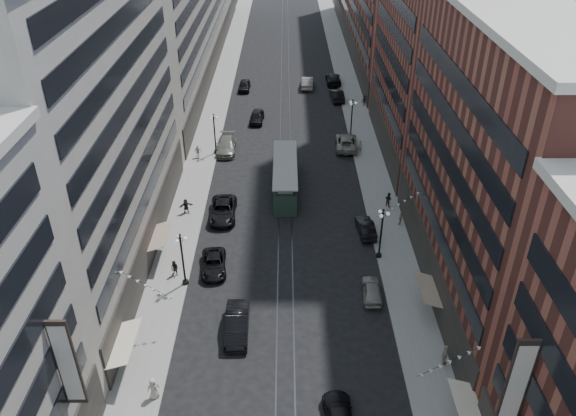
{
  "coord_description": "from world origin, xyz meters",
  "views": [
    {
      "loc": [
        0.06,
        -12.22,
        33.44
      ],
      "look_at": [
        0.28,
        33.3,
        5.0
      ],
      "focal_mm": 35.0,
      "sensor_mm": 36.0,
      "label": 1
    }
  ],
  "objects_px": {
    "car_4": "(372,290)",
    "pedestrian_extra_1": "(400,218)",
    "pedestrian_4": "(445,355)",
    "car_8": "(226,145)",
    "car_9": "(244,86)",
    "car_2": "(214,264)",
    "car_11": "(346,142)",
    "car_7": "(223,210)",
    "streetcar": "(285,178)",
    "lamppost_sw_mid": "(215,132)",
    "car_5": "(237,324)",
    "car_10": "(366,228)",
    "car_extra_0": "(337,95)",
    "pedestrian_1": "(153,388)",
    "lamppost_se_mid": "(352,117)",
    "car_12": "(333,79)",
    "car_13": "(257,117)",
    "pedestrian_6": "(198,152)",
    "car_14": "(307,83)",
    "pedestrian_9": "(364,101)",
    "pedestrian_8": "(360,146)",
    "pedestrian_7": "(388,199)",
    "lamppost_sw_far": "(182,258)",
    "pedestrian_5": "(186,206)",
    "pedestrian_2": "(175,268)",
    "lamppost_se_far": "(381,232)"
  },
  "relations": [
    {
      "from": "car_10",
      "to": "car_8",
      "type": "bearing_deg",
      "value": -54.96
    },
    {
      "from": "pedestrian_1",
      "to": "car_7",
      "type": "distance_m",
      "value": 24.53
    },
    {
      "from": "lamppost_sw_mid",
      "to": "car_5",
      "type": "relative_size",
      "value": 1.02
    },
    {
      "from": "streetcar",
      "to": "car_10",
      "type": "bearing_deg",
      "value": -47.81
    },
    {
      "from": "car_5",
      "to": "pedestrian_5",
      "type": "bearing_deg",
      "value": 109.61
    },
    {
      "from": "lamppost_se_mid",
      "to": "car_12",
      "type": "bearing_deg",
      "value": 92.05
    },
    {
      "from": "car_13",
      "to": "lamppost_sw_mid",
      "type": "bearing_deg",
      "value": -111.29
    },
    {
      "from": "pedestrian_4",
      "to": "car_12",
      "type": "relative_size",
      "value": 0.32
    },
    {
      "from": "pedestrian_1",
      "to": "pedestrian_2",
      "type": "bearing_deg",
      "value": -111.0
    },
    {
      "from": "pedestrian_9",
      "to": "pedestrian_6",
      "type": "bearing_deg",
      "value": -167.72
    },
    {
      "from": "car_4",
      "to": "pedestrian_extra_1",
      "type": "height_order",
      "value": "pedestrian_extra_1"
    },
    {
      "from": "pedestrian_1",
      "to": "pedestrian_extra_1",
      "type": "relative_size",
      "value": 1.21
    },
    {
      "from": "pedestrian_9",
      "to": "pedestrian_8",
      "type": "bearing_deg",
      "value": -123.71
    },
    {
      "from": "car_13",
      "to": "pedestrian_5",
      "type": "height_order",
      "value": "pedestrian_5"
    },
    {
      "from": "car_7",
      "to": "car_extra_0",
      "type": "relative_size",
      "value": 1.17
    },
    {
      "from": "car_4",
      "to": "car_10",
      "type": "bearing_deg",
      "value": -90.8
    },
    {
      "from": "car_8",
      "to": "car_9",
      "type": "xyz_separation_m",
      "value": [
        0.95,
        23.43,
        -0.08
      ]
    },
    {
      "from": "car_7",
      "to": "pedestrian_7",
      "type": "bearing_deg",
      "value": 4.82
    },
    {
      "from": "car_7",
      "to": "streetcar",
      "type": "bearing_deg",
      "value": 40.2
    },
    {
      "from": "car_4",
      "to": "pedestrian_8",
      "type": "xyz_separation_m",
      "value": [
        2.16,
        28.79,
        0.36
      ]
    },
    {
      "from": "pedestrian_4",
      "to": "pedestrian_6",
      "type": "relative_size",
      "value": 1.16
    },
    {
      "from": "car_4",
      "to": "car_10",
      "type": "distance_m",
      "value": 9.98
    },
    {
      "from": "lamppost_se_far",
      "to": "car_4",
      "type": "relative_size",
      "value": 1.32
    },
    {
      "from": "lamppost_sw_far",
      "to": "car_4",
      "type": "height_order",
      "value": "lamppost_sw_far"
    },
    {
      "from": "car_7",
      "to": "pedestrian_8",
      "type": "bearing_deg",
      "value": 41.84
    },
    {
      "from": "car_4",
      "to": "pedestrian_4",
      "type": "height_order",
      "value": "pedestrian_4"
    },
    {
      "from": "lamppost_sw_far",
      "to": "car_12",
      "type": "height_order",
      "value": "lamppost_sw_far"
    },
    {
      "from": "streetcar",
      "to": "pedestrian_4",
      "type": "bearing_deg",
      "value": -65.86
    },
    {
      "from": "pedestrian_8",
      "to": "car_14",
      "type": "bearing_deg",
      "value": -96.3
    },
    {
      "from": "car_extra_0",
      "to": "car_9",
      "type": "bearing_deg",
      "value": -22.05
    },
    {
      "from": "pedestrian_4",
      "to": "car_14",
      "type": "distance_m",
      "value": 62.71
    },
    {
      "from": "lamppost_se_far",
      "to": "car_13",
      "type": "distance_m",
      "value": 36.26
    },
    {
      "from": "car_4",
      "to": "car_11",
      "type": "xyz_separation_m",
      "value": [
        0.52,
        30.4,
        0.14
      ]
    },
    {
      "from": "lamppost_sw_mid",
      "to": "pedestrian_extra_1",
      "type": "relative_size",
      "value": 3.64
    },
    {
      "from": "car_2",
      "to": "car_11",
      "type": "bearing_deg",
      "value": 54.79
    },
    {
      "from": "car_13",
      "to": "pedestrian_7",
      "type": "height_order",
      "value": "pedestrian_7"
    },
    {
      "from": "lamppost_se_mid",
      "to": "car_extra_0",
      "type": "distance_m",
      "value": 14.67
    },
    {
      "from": "car_5",
      "to": "car_13",
      "type": "height_order",
      "value": "car_5"
    },
    {
      "from": "pedestrian_9",
      "to": "pedestrian_extra_1",
      "type": "relative_size",
      "value": 1.09
    },
    {
      "from": "car_2",
      "to": "pedestrian_4",
      "type": "distance_m",
      "value": 22.49
    },
    {
      "from": "pedestrian_2",
      "to": "car_13",
      "type": "bearing_deg",
      "value": 104.57
    },
    {
      "from": "pedestrian_2",
      "to": "pedestrian_4",
      "type": "bearing_deg",
      "value": -1.89
    },
    {
      "from": "car_10",
      "to": "car_extra_0",
      "type": "xyz_separation_m",
      "value": [
        0.0,
        38.24,
        0.12
      ]
    },
    {
      "from": "streetcar",
      "to": "car_extra_0",
      "type": "distance_m",
      "value": 30.17
    },
    {
      "from": "lamppost_sw_mid",
      "to": "streetcar",
      "type": "xyz_separation_m",
      "value": [
        9.2,
        -9.49,
        -1.5
      ]
    },
    {
      "from": "lamppost_sw_mid",
      "to": "pedestrian_5",
      "type": "bearing_deg",
      "value": -96.63
    },
    {
      "from": "car_4",
      "to": "pedestrian_8",
      "type": "distance_m",
      "value": 28.87
    },
    {
      "from": "pedestrian_6",
      "to": "pedestrian_5",
      "type": "bearing_deg",
      "value": 92.21
    },
    {
      "from": "pedestrian_1",
      "to": "pedestrian_2",
      "type": "distance_m",
      "value": 14.06
    },
    {
      "from": "lamppost_sw_far",
      "to": "pedestrian_1",
      "type": "xyz_separation_m",
      "value": [
        -0.3,
        -12.85,
        -2.03
      ]
    }
  ]
}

